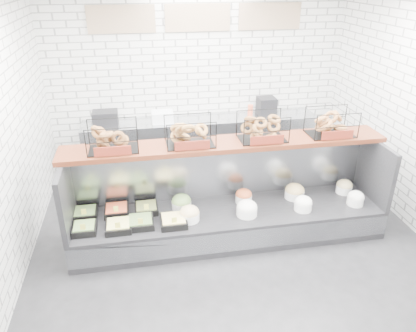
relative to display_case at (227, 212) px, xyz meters
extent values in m
plane|color=black|center=(0.02, -0.34, -0.33)|extent=(5.50, 5.50, 0.00)
cube|color=silver|center=(0.02, 2.41, 1.17)|extent=(5.00, 0.02, 3.00)
cube|color=tan|center=(-1.18, 2.38, 2.17)|extent=(1.05, 0.03, 0.42)
cube|color=tan|center=(0.02, 2.38, 2.17)|extent=(1.05, 0.03, 0.42)
cube|color=tan|center=(1.22, 2.38, 2.17)|extent=(1.05, 0.03, 0.42)
cube|color=black|center=(0.02, -0.04, -0.13)|extent=(4.00, 0.90, 0.40)
cube|color=#93969B|center=(0.02, -0.48, -0.11)|extent=(4.00, 0.03, 0.28)
cube|color=#93969B|center=(0.02, 0.37, 0.47)|extent=(4.00, 0.08, 0.80)
cube|color=black|center=(-1.95, -0.04, 0.47)|extent=(0.06, 0.90, 0.80)
cube|color=black|center=(1.99, -0.04, 0.47)|extent=(0.06, 0.90, 0.80)
cube|color=black|center=(-1.77, -0.21, 0.11)|extent=(0.28, 0.28, 0.08)
cube|color=#6D924A|center=(-1.77, -0.21, 0.15)|extent=(0.24, 0.24, 0.04)
cube|color=#E6E250|center=(-1.77, -0.31, 0.20)|extent=(0.06, 0.01, 0.08)
cube|color=black|center=(-1.79, 0.13, 0.11)|extent=(0.29, 0.29, 0.08)
cube|color=#6D934B|center=(-1.79, 0.13, 0.15)|extent=(0.25, 0.25, 0.04)
cube|color=#E6E250|center=(-1.79, 0.02, 0.20)|extent=(0.06, 0.01, 0.08)
cube|color=black|center=(-1.38, -0.24, 0.11)|extent=(0.31, 0.31, 0.08)
cube|color=#D9D46F|center=(-1.38, -0.24, 0.15)|extent=(0.26, 0.26, 0.04)
cube|color=#E6E250|center=(-1.38, -0.34, 0.20)|extent=(0.06, 0.01, 0.08)
cube|color=black|center=(-1.41, 0.12, 0.11)|extent=(0.30, 0.30, 0.08)
cube|color=#F15F33|center=(-1.41, 0.12, 0.15)|extent=(0.26, 0.26, 0.04)
cube|color=#E6E250|center=(-1.41, 0.02, 0.20)|extent=(0.06, 0.01, 0.08)
cube|color=black|center=(-1.12, -0.20, 0.11)|extent=(0.32, 0.32, 0.08)
cube|color=#5A7C3F|center=(-1.12, -0.20, 0.15)|extent=(0.27, 0.27, 0.04)
cube|color=#E6E250|center=(-1.12, -0.31, 0.20)|extent=(0.06, 0.01, 0.08)
cube|color=black|center=(-1.03, 0.10, 0.11)|extent=(0.29, 0.29, 0.08)
cube|color=olive|center=(-1.03, 0.10, 0.15)|extent=(0.25, 0.25, 0.04)
cube|color=#E6E250|center=(-1.03, 0.00, 0.20)|extent=(0.06, 0.01, 0.08)
cube|color=black|center=(-0.72, -0.25, 0.11)|extent=(0.32, 0.32, 0.08)
cube|color=#F1DA7B|center=(-0.72, -0.25, 0.15)|extent=(0.27, 0.27, 0.04)
cube|color=#E6E250|center=(-0.72, -0.36, 0.20)|extent=(0.06, 0.01, 0.08)
cylinder|color=white|center=(-0.52, -0.19, 0.13)|extent=(0.24, 0.24, 0.11)
ellipsoid|color=#D8BA85|center=(-0.52, -0.19, 0.19)|extent=(0.24, 0.24, 0.17)
cylinder|color=white|center=(-0.58, 0.09, 0.13)|extent=(0.26, 0.26, 0.11)
ellipsoid|color=#6E974D|center=(-0.58, 0.09, 0.19)|extent=(0.25, 0.25, 0.18)
cylinder|color=white|center=(0.21, -0.21, 0.13)|extent=(0.26, 0.26, 0.11)
ellipsoid|color=white|center=(0.21, -0.21, 0.19)|extent=(0.26, 0.26, 0.18)
cylinder|color=white|center=(0.25, 0.11, 0.13)|extent=(0.22, 0.22, 0.11)
ellipsoid|color=#D75D2D|center=(0.25, 0.11, 0.19)|extent=(0.22, 0.22, 0.15)
cylinder|color=white|center=(0.95, -0.22, 0.13)|extent=(0.23, 0.23, 0.11)
ellipsoid|color=white|center=(0.95, -0.22, 0.19)|extent=(0.22, 0.22, 0.16)
cylinder|color=white|center=(0.96, 0.10, 0.13)|extent=(0.26, 0.26, 0.11)
ellipsoid|color=tan|center=(0.96, 0.10, 0.19)|extent=(0.26, 0.26, 0.18)
cylinder|color=white|center=(1.69, -0.21, 0.13)|extent=(0.22, 0.22, 0.11)
ellipsoid|color=silver|center=(1.69, -0.21, 0.19)|extent=(0.21, 0.21, 0.15)
cylinder|color=white|center=(1.69, 0.11, 0.13)|extent=(0.22, 0.22, 0.11)
ellipsoid|color=tan|center=(1.69, 0.11, 0.19)|extent=(0.21, 0.21, 0.15)
cube|color=#3E180D|center=(0.02, 0.18, 0.90)|extent=(4.10, 0.50, 0.06)
cube|color=black|center=(-1.36, 0.18, 1.10)|extent=(0.60, 0.38, 0.34)
cube|color=maroon|center=(-1.36, -0.02, 1.00)|extent=(0.42, 0.02, 0.11)
cube|color=black|center=(-0.44, 0.18, 1.10)|extent=(0.60, 0.38, 0.34)
cube|color=maroon|center=(-0.44, -0.02, 1.00)|extent=(0.42, 0.02, 0.11)
cube|color=black|center=(0.48, 0.18, 1.10)|extent=(0.60, 0.38, 0.34)
cube|color=maroon|center=(0.48, -0.02, 1.00)|extent=(0.42, 0.02, 0.11)
cube|color=black|center=(1.40, 0.18, 1.10)|extent=(0.60, 0.38, 0.34)
cube|color=maroon|center=(1.40, -0.02, 1.00)|extent=(0.42, 0.02, 0.11)
cube|color=#93969B|center=(0.02, 2.09, 0.12)|extent=(4.00, 0.60, 0.90)
cube|color=black|center=(-1.57, 2.05, 0.69)|extent=(0.40, 0.30, 0.24)
cube|color=silver|center=(-0.65, 2.05, 0.66)|extent=(0.35, 0.28, 0.18)
cylinder|color=#DF5B37|center=(0.85, 2.01, 0.68)|extent=(0.09, 0.09, 0.22)
cube|color=black|center=(1.17, 2.12, 0.72)|extent=(0.30, 0.30, 0.30)
camera|label=1|loc=(-1.05, -4.38, 2.88)|focal=35.00mm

